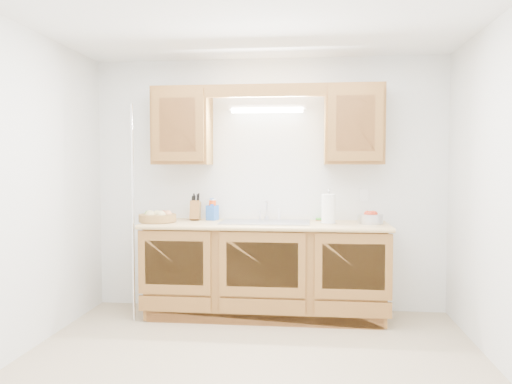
# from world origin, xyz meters

# --- Properties ---
(room) EXTENTS (3.52, 3.50, 2.50)m
(room) POSITION_xyz_m (0.00, 0.00, 1.25)
(room) COLOR tan
(room) RESTS_ON ground
(base_cabinets) EXTENTS (2.20, 0.60, 0.86)m
(base_cabinets) POSITION_xyz_m (0.00, 1.20, 0.44)
(base_cabinets) COLOR olive
(base_cabinets) RESTS_ON ground
(countertop) EXTENTS (2.30, 0.63, 0.04)m
(countertop) POSITION_xyz_m (0.00, 1.19, 0.88)
(countertop) COLOR #E3BD77
(countertop) RESTS_ON base_cabinets
(upper_cabinet_left) EXTENTS (0.55, 0.33, 0.75)m
(upper_cabinet_left) POSITION_xyz_m (-0.83, 1.33, 1.83)
(upper_cabinet_left) COLOR olive
(upper_cabinet_left) RESTS_ON room
(upper_cabinet_right) EXTENTS (0.55, 0.33, 0.75)m
(upper_cabinet_right) POSITION_xyz_m (0.83, 1.33, 1.83)
(upper_cabinet_right) COLOR olive
(upper_cabinet_right) RESTS_ON room
(valance) EXTENTS (2.20, 0.05, 0.12)m
(valance) POSITION_xyz_m (0.00, 1.19, 2.14)
(valance) COLOR olive
(valance) RESTS_ON room
(fluorescent_fixture) EXTENTS (0.76, 0.08, 0.08)m
(fluorescent_fixture) POSITION_xyz_m (0.00, 1.42, 2.00)
(fluorescent_fixture) COLOR white
(fluorescent_fixture) RESTS_ON room
(sink) EXTENTS (0.84, 0.46, 0.36)m
(sink) POSITION_xyz_m (0.00, 1.21, 0.83)
(sink) COLOR #9E9EA3
(sink) RESTS_ON countertop
(wire_shelf_pole) EXTENTS (0.03, 0.03, 2.00)m
(wire_shelf_pole) POSITION_xyz_m (-1.20, 0.94, 1.00)
(wire_shelf_pole) COLOR silver
(wire_shelf_pole) RESTS_ON ground
(outlet_plate) EXTENTS (0.08, 0.01, 0.12)m
(outlet_plate) POSITION_xyz_m (0.95, 1.49, 1.15)
(outlet_plate) COLOR white
(outlet_plate) RESTS_ON room
(fruit_basket) EXTENTS (0.42, 0.42, 0.11)m
(fruit_basket) POSITION_xyz_m (-1.03, 1.14, 0.95)
(fruit_basket) COLOR olive
(fruit_basket) RESTS_ON countertop
(knife_block) EXTENTS (0.10, 0.16, 0.28)m
(knife_block) POSITION_xyz_m (-0.71, 1.35, 1.00)
(knife_block) COLOR olive
(knife_block) RESTS_ON countertop
(orange_canister) EXTENTS (0.07, 0.07, 0.21)m
(orange_canister) POSITION_xyz_m (-0.54, 1.37, 1.01)
(orange_canister) COLOR #FE470E
(orange_canister) RESTS_ON countertop
(soap_bottle) EXTENTS (0.13, 0.13, 0.22)m
(soap_bottle) POSITION_xyz_m (-0.54, 1.36, 1.01)
(soap_bottle) COLOR blue
(soap_bottle) RESTS_ON countertop
(sponge) EXTENTS (0.12, 0.09, 0.02)m
(sponge) POSITION_xyz_m (0.54, 1.44, 0.91)
(sponge) COLOR #CC333F
(sponge) RESTS_ON countertop
(paper_towel) EXTENTS (0.17, 0.17, 0.33)m
(paper_towel) POSITION_xyz_m (0.59, 1.18, 1.04)
(paper_towel) COLOR silver
(paper_towel) RESTS_ON countertop
(apple_bowl) EXTENTS (0.25, 0.25, 0.12)m
(apple_bowl) POSITION_xyz_m (0.98, 1.21, 0.95)
(apple_bowl) COLOR silver
(apple_bowl) RESTS_ON countertop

